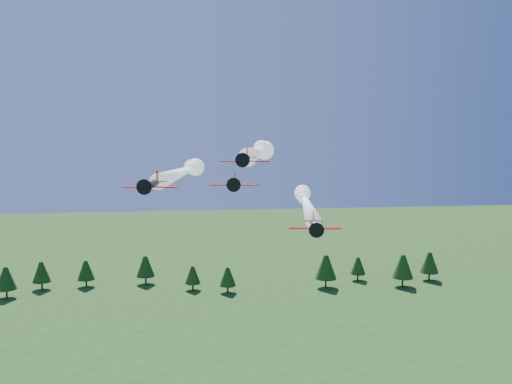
{
  "coord_description": "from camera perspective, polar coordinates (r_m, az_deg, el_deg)",
  "views": [
    {
      "loc": [
        -7.69,
        -83.18,
        54.57
      ],
      "look_at": [
        2.71,
        0.0,
        45.33
      ],
      "focal_mm": 40.0,
      "sensor_mm": 36.0,
      "label": 1
    }
  ],
  "objects": [
    {
      "name": "plane_right",
      "position": [
        113.22,
        5.04,
        -1.08
      ],
      "size": [
        12.89,
        48.06,
        3.7
      ],
      "rotation": [
        0.0,
        0.0,
        -0.16
      ],
      "color": "black",
      "rests_on": "ground"
    },
    {
      "name": "plane_left",
      "position": [
        108.01,
        -7.3,
        2.03
      ],
      "size": [
        12.98,
        43.91,
        3.7
      ],
      "rotation": [
        0.0,
        0.0,
        -0.19
      ],
      "color": "black",
      "rests_on": "ground"
    },
    {
      "name": "plane_slot",
      "position": [
        92.36,
        -2.18,
        0.96
      ],
      "size": [
        8.04,
        8.73,
        2.81
      ],
      "rotation": [
        0.0,
        0.0,
        -0.12
      ],
      "color": "black",
      "rests_on": "ground"
    },
    {
      "name": "treeline",
      "position": [
        197.27,
        -5.8,
        -7.81
      ],
      "size": [
        172.43,
        21.33,
        11.83
      ],
      "color": "#382314",
      "rests_on": "ground"
    },
    {
      "name": "plane_lead",
      "position": [
        98.64,
        0.23,
        4.06
      ],
      "size": [
        12.68,
        42.16,
        3.7
      ],
      "rotation": [
        0.0,
        0.0,
        -0.2
      ],
      "color": "black",
      "rests_on": "ground"
    }
  ]
}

